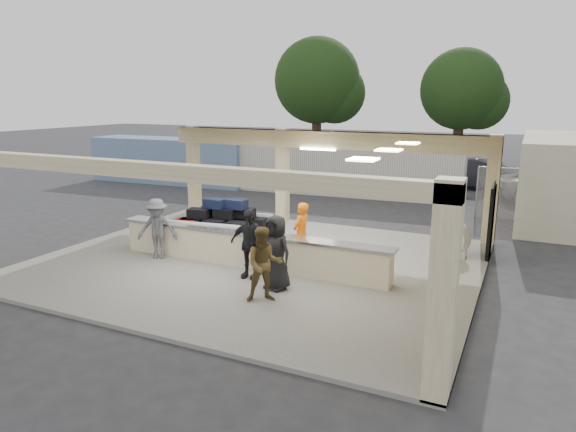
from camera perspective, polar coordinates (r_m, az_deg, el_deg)
The scene contains 16 objects.
ground at distance 14.79m, azimuth -3.43°, elevation -5.34°, with size 120.00×120.00×0.00m, color #2B2B2D.
pavilion at distance 14.90m, azimuth -1.55°, elevation 0.20°, with size 12.01×10.00×3.55m.
baggage_counter at distance 14.20m, azimuth -4.43°, elevation -3.67°, with size 8.20×0.58×0.98m.
luggage_cart at distance 15.71m, azimuth -7.42°, elevation -0.67°, with size 2.92×2.05×1.58m.
drum_fan at distance 15.79m, azimuth 18.09°, elevation -2.35°, with size 0.92×0.78×1.02m.
baggage_handler at distance 14.24m, azimuth 1.47°, elevation -1.96°, with size 0.64×0.35×1.75m, color orange.
passenger_a at distance 11.68m, azimuth -2.66°, elevation -5.39°, with size 0.85×0.37×1.74m, color brown.
passenger_b at distance 13.19m, azimuth -4.31°, elevation -3.08°, with size 1.06×0.39×1.81m, color black.
passenger_c at distance 15.21m, azimuth -14.32°, elevation -1.38°, with size 1.14×0.40×1.76m, color #545459.
passenger_d at distance 12.38m, azimuth -1.35°, elevation -4.07°, with size 0.90×0.37×1.84m, color black.
car_white_a at distance 26.56m, azimuth 27.55°, elevation 3.01°, with size 2.33×4.91×1.40m, color silver.
car_dark at distance 28.30m, azimuth 20.99°, elevation 4.35°, with size 1.68×4.76×1.59m, color black.
container_white at distance 25.62m, azimuth 5.70°, elevation 5.44°, with size 11.88×2.38×2.57m, color silver.
container_blue at distance 29.47m, azimuth -12.77°, elevation 6.05°, with size 9.38×2.25×2.44m, color #6E8BB0.
tree_left at distance 39.22m, azimuth 3.78°, elevation 14.41°, with size 6.60×6.30×9.00m.
tree_mid at distance 38.70m, azimuth 19.18°, elevation 12.82°, with size 6.00×5.60×8.00m.
Camera 1 is at (6.78, -12.29, 4.67)m, focal length 32.00 mm.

